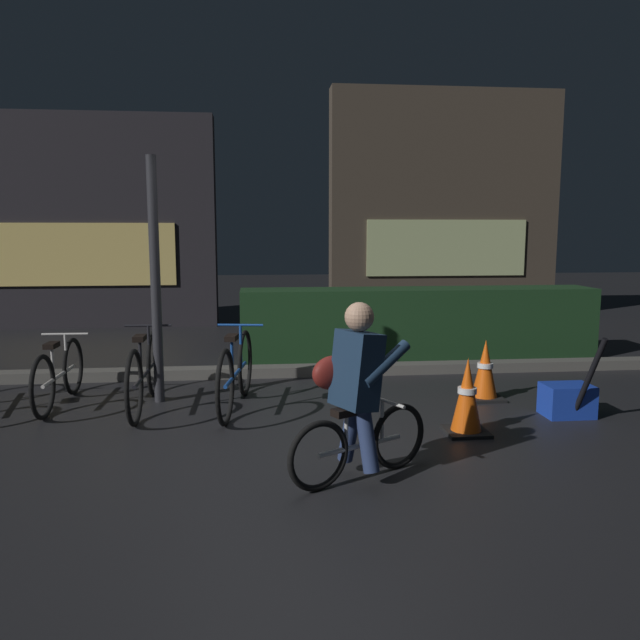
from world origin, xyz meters
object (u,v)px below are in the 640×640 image
(parked_bike_left_mid, at_px, (59,374))
(traffic_cone_near, at_px, (467,397))
(blue_crate, at_px, (567,400))
(traffic_cone_far, at_px, (485,371))
(closed_umbrella, at_px, (588,380))
(parked_bike_center_left, at_px, (145,373))
(parked_bike_center_right, at_px, (236,373))
(street_post, at_px, (155,281))
(cyclist, at_px, (355,391))

(parked_bike_left_mid, height_order, traffic_cone_near, parked_bike_left_mid)
(traffic_cone_near, height_order, blue_crate, traffic_cone_near)
(parked_bike_left_mid, bearing_deg, blue_crate, -98.68)
(traffic_cone_far, bearing_deg, closed_umbrella, -55.70)
(parked_bike_center_left, xyz_separation_m, traffic_cone_far, (3.41, 0.01, -0.06))
(closed_umbrella, bearing_deg, parked_bike_left_mid, -121.26)
(parked_bike_left_mid, xyz_separation_m, parked_bike_center_right, (1.75, -0.28, 0.04))
(parked_bike_left_mid, bearing_deg, street_post, -85.17)
(parked_bike_left_mid, height_order, traffic_cone_far, parked_bike_left_mid)
(traffic_cone_near, relative_size, closed_umbrella, 0.78)
(parked_bike_center_right, distance_m, cyclist, 2.05)
(traffic_cone_far, height_order, blue_crate, traffic_cone_far)
(parked_bike_center_right, height_order, blue_crate, parked_bike_center_right)
(closed_umbrella, bearing_deg, parked_bike_center_right, -123.08)
(parked_bike_center_right, xyz_separation_m, traffic_cone_near, (1.98, -0.96, -0.04))
(traffic_cone_far, bearing_deg, parked_bike_center_left, -179.75)
(street_post, distance_m, parked_bike_left_mid, 1.32)
(cyclist, relative_size, closed_umbrella, 1.47)
(traffic_cone_far, relative_size, blue_crate, 1.42)
(traffic_cone_near, relative_size, traffic_cone_far, 1.06)
(cyclist, bearing_deg, closed_umbrella, -4.17)
(closed_umbrella, bearing_deg, cyclist, -84.21)
(parked_bike_center_left, bearing_deg, blue_crate, -98.84)
(parked_bike_left_mid, bearing_deg, traffic_cone_near, -107.22)
(parked_bike_center_left, distance_m, blue_crate, 4.03)
(parked_bike_center_left, xyz_separation_m, blue_crate, (3.97, -0.63, -0.21))
(parked_bike_center_left, bearing_deg, parked_bike_left_mid, 76.71)
(parked_bike_center_left, xyz_separation_m, traffic_cone_near, (2.86, -1.03, -0.04))
(parked_bike_center_left, bearing_deg, closed_umbrella, -102.16)
(parked_bike_center_left, xyz_separation_m, closed_umbrella, (4.02, -0.88, 0.05))
(parked_bike_left_mid, distance_m, closed_umbrella, 5.01)
(parked_bike_left_mid, relative_size, cyclist, 1.20)
(blue_crate, bearing_deg, parked_bike_center_left, 170.97)
(cyclist, bearing_deg, street_post, 98.68)
(parked_bike_left_mid, distance_m, cyclist, 3.39)
(traffic_cone_far, distance_m, blue_crate, 0.87)
(street_post, distance_m, traffic_cone_near, 3.19)
(traffic_cone_near, bearing_deg, parked_bike_center_right, 154.27)
(parked_bike_left_mid, xyz_separation_m, cyclist, (2.62, -2.12, 0.31))
(parked_bike_center_right, distance_m, blue_crate, 3.15)
(parked_bike_center_right, xyz_separation_m, closed_umbrella, (3.14, -0.81, 0.04))
(traffic_cone_near, xyz_separation_m, traffic_cone_far, (0.55, 1.05, -0.02))
(parked_bike_center_right, bearing_deg, traffic_cone_near, -107.01)
(parked_bike_left_mid, relative_size, blue_crate, 3.41)
(closed_umbrella, bearing_deg, street_post, -125.01)
(parked_bike_center_left, distance_m, traffic_cone_near, 3.04)
(parked_bike_left_mid, relative_size, traffic_cone_far, 2.40)
(parked_bike_center_right, bearing_deg, cyclist, -145.73)
(traffic_cone_far, xyz_separation_m, blue_crate, (0.56, -0.65, -0.15))
(parked_bike_center_left, distance_m, closed_umbrella, 4.12)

